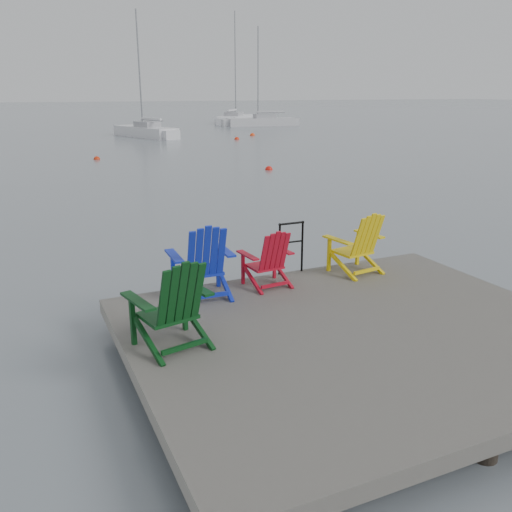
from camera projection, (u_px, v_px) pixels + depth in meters
name	position (u px, v px, depth m)	size (l,w,h in m)	color
ground	(358.00, 362.00, 7.35)	(400.00, 400.00, 0.00)	slate
dock	(359.00, 339.00, 7.25)	(6.00, 5.00, 1.40)	#2D2A28
handrail	(291.00, 243.00, 9.28)	(0.48, 0.04, 0.90)	black
chair_green	(173.00, 303.00, 6.51)	(1.05, 0.99, 1.16)	#093612
chair_blue	(202.00, 261.00, 8.13)	(0.96, 0.89, 1.17)	#1125B5
chair_red	(269.00, 258.00, 8.63)	(0.80, 0.75, 0.95)	#B20D20
chair_yellow	(358.00, 243.00, 9.27)	(0.95, 0.89, 1.08)	yellow
sailboat_near	(145.00, 132.00, 43.51)	(3.91, 7.21, 9.85)	silver
sailboat_mid	(235.00, 119.00, 63.64)	(7.28, 8.74, 12.48)	white
sailboat_far	(261.00, 122.00, 57.53)	(7.40, 2.76, 10.13)	silver
buoy_a	(269.00, 170.00, 25.37)	(0.36, 0.36, 0.36)	red
buoy_b	(97.00, 159.00, 29.23)	(0.35, 0.35, 0.35)	red
buoy_c	(252.00, 136.00, 44.98)	(0.41, 0.41, 0.41)	#F53D0E
buoy_d	(237.00, 139.00, 41.43)	(0.38, 0.38, 0.38)	red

